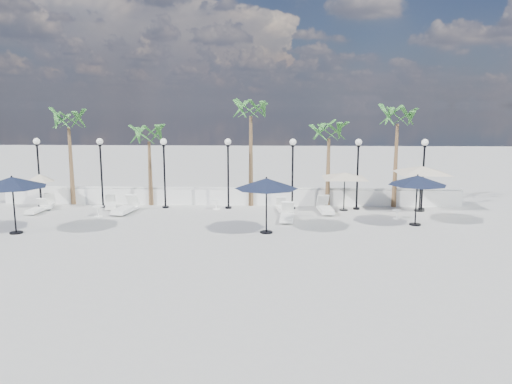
{
  "coord_description": "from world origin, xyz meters",
  "views": [
    {
      "loc": [
        2.56,
        -20.33,
        5.58
      ],
      "look_at": [
        1.65,
        3.17,
        1.5
      ],
      "focal_mm": 35.0,
      "sensor_mm": 36.0,
      "label": 1
    }
  ],
  "objects_px": {
    "lounger_3": "(126,208)",
    "lounger_4": "(282,207)",
    "lounger_2": "(48,204)",
    "parasol_cream_sq_a": "(345,173)",
    "lounger_0": "(111,205)",
    "parasol_navy_right": "(417,180)",
    "parasol_cream_sq_b": "(422,166)",
    "lounger_6": "(287,216)",
    "parasol_navy_left": "(12,182)",
    "parasol_navy_mid": "(266,184)",
    "parasol_cream_small": "(40,178)",
    "lounger_5": "(325,208)",
    "lounger_1": "(37,209)"
  },
  "relations": [
    {
      "from": "lounger_0",
      "to": "parasol_navy_right",
      "type": "bearing_deg",
      "value": -29.18
    },
    {
      "from": "lounger_4",
      "to": "parasol_navy_right",
      "type": "distance_m",
      "value": 7.17
    },
    {
      "from": "lounger_1",
      "to": "lounger_2",
      "type": "bearing_deg",
      "value": 92.74
    },
    {
      "from": "lounger_5",
      "to": "parasol_navy_left",
      "type": "bearing_deg",
      "value": -165.47
    },
    {
      "from": "lounger_3",
      "to": "parasol_cream_sq_b",
      "type": "distance_m",
      "value": 15.78
    },
    {
      "from": "lounger_5",
      "to": "lounger_6",
      "type": "distance_m",
      "value": 2.8
    },
    {
      "from": "parasol_navy_left",
      "to": "parasol_cream_sq_b",
      "type": "relative_size",
      "value": 0.56
    },
    {
      "from": "parasol_navy_right",
      "to": "parasol_cream_sq_b",
      "type": "relative_size",
      "value": 0.52
    },
    {
      "from": "lounger_6",
      "to": "parasol_cream_sq_a",
      "type": "distance_m",
      "value": 4.45
    },
    {
      "from": "parasol_navy_mid",
      "to": "parasol_cream_small",
      "type": "distance_m",
      "value": 13.47
    },
    {
      "from": "lounger_0",
      "to": "parasol_navy_left",
      "type": "relative_size",
      "value": 0.62
    },
    {
      "from": "lounger_2",
      "to": "parasol_cream_sq_a",
      "type": "xyz_separation_m",
      "value": [
        16.26,
        -0.02,
        1.83
      ]
    },
    {
      "from": "lounger_2",
      "to": "lounger_6",
      "type": "bearing_deg",
      "value": -27.62
    },
    {
      "from": "parasol_navy_left",
      "to": "parasol_navy_mid",
      "type": "relative_size",
      "value": 1.04
    },
    {
      "from": "lounger_3",
      "to": "parasol_navy_left",
      "type": "bearing_deg",
      "value": -119.93
    },
    {
      "from": "lounger_5",
      "to": "parasol_cream_small",
      "type": "height_order",
      "value": "parasol_cream_small"
    },
    {
      "from": "parasol_cream_small",
      "to": "lounger_5",
      "type": "bearing_deg",
      "value": -2.59
    },
    {
      "from": "lounger_0",
      "to": "lounger_6",
      "type": "xyz_separation_m",
      "value": [
        9.64,
        -2.62,
        0.03
      ]
    },
    {
      "from": "lounger_2",
      "to": "lounger_6",
      "type": "height_order",
      "value": "lounger_6"
    },
    {
      "from": "lounger_0",
      "to": "parasol_navy_mid",
      "type": "xyz_separation_m",
      "value": [
        8.67,
        -5.0,
        2.0
      ]
    },
    {
      "from": "parasol_navy_left",
      "to": "parasol_navy_mid",
      "type": "height_order",
      "value": "parasol_navy_left"
    },
    {
      "from": "parasol_navy_left",
      "to": "parasol_navy_right",
      "type": "xyz_separation_m",
      "value": [
        18.11,
        2.26,
        -0.15
      ]
    },
    {
      "from": "lounger_4",
      "to": "parasol_navy_left",
      "type": "xyz_separation_m",
      "value": [
        -11.85,
        -5.17,
        2.07
      ]
    },
    {
      "from": "parasol_navy_mid",
      "to": "parasol_cream_sq_b",
      "type": "height_order",
      "value": "parasol_cream_sq_b"
    },
    {
      "from": "lounger_4",
      "to": "parasol_navy_left",
      "type": "bearing_deg",
      "value": -162.96
    },
    {
      "from": "lounger_6",
      "to": "lounger_0",
      "type": "bearing_deg",
      "value": 168.89
    },
    {
      "from": "lounger_1",
      "to": "lounger_6",
      "type": "relative_size",
      "value": 0.81
    },
    {
      "from": "lounger_3",
      "to": "lounger_4",
      "type": "bearing_deg",
      "value": 15.99
    },
    {
      "from": "parasol_navy_right",
      "to": "parasol_navy_left",
      "type": "bearing_deg",
      "value": -172.89
    },
    {
      "from": "lounger_6",
      "to": "parasol_navy_left",
      "type": "bearing_deg",
      "value": -162.36
    },
    {
      "from": "lounger_3",
      "to": "parasol_navy_mid",
      "type": "xyz_separation_m",
      "value": [
        7.46,
        -3.8,
        1.95
      ]
    },
    {
      "from": "lounger_0",
      "to": "parasol_navy_right",
      "type": "xyz_separation_m",
      "value": [
        15.69,
        -3.27,
        1.92
      ]
    },
    {
      "from": "lounger_2",
      "to": "lounger_5",
      "type": "distance_m",
      "value": 15.21
    },
    {
      "from": "parasol_navy_right",
      "to": "parasol_cream_sq_b",
      "type": "bearing_deg",
      "value": 71.14
    },
    {
      "from": "parasol_cream_sq_a",
      "to": "lounger_0",
      "type": "bearing_deg",
      "value": 179.92
    },
    {
      "from": "lounger_6",
      "to": "parasol_cream_small",
      "type": "xyz_separation_m",
      "value": [
        -13.48,
        2.61,
        1.41
      ]
    },
    {
      "from": "lounger_0",
      "to": "lounger_3",
      "type": "distance_m",
      "value": 1.71
    },
    {
      "from": "parasol_navy_mid",
      "to": "parasol_cream_small",
      "type": "xyz_separation_m",
      "value": [
        -12.51,
        4.98,
        -0.56
      ]
    },
    {
      "from": "lounger_2",
      "to": "lounger_5",
      "type": "height_order",
      "value": "lounger_5"
    },
    {
      "from": "lounger_2",
      "to": "parasol_navy_right",
      "type": "bearing_deg",
      "value": -25.98
    },
    {
      "from": "lounger_3",
      "to": "lounger_4",
      "type": "distance_m",
      "value": 8.27
    },
    {
      "from": "parasol_navy_left",
      "to": "parasol_navy_mid",
      "type": "xyz_separation_m",
      "value": [
        11.08,
        0.52,
        -0.07
      ]
    },
    {
      "from": "lounger_0",
      "to": "parasol_navy_right",
      "type": "height_order",
      "value": "parasol_navy_right"
    },
    {
      "from": "lounger_3",
      "to": "parasol_cream_small",
      "type": "distance_m",
      "value": 5.37
    },
    {
      "from": "parasol_cream_sq_a",
      "to": "parasol_cream_sq_b",
      "type": "distance_m",
      "value": 4.05
    },
    {
      "from": "parasol_cream_sq_a",
      "to": "parasol_cream_sq_b",
      "type": "relative_size",
      "value": 0.87
    },
    {
      "from": "parasol_navy_left",
      "to": "lounger_0",
      "type": "bearing_deg",
      "value": 66.36
    },
    {
      "from": "lounger_4",
      "to": "parasol_navy_left",
      "type": "distance_m",
      "value": 13.09
    },
    {
      "from": "parasol_cream_sq_b",
      "to": "parasol_navy_mid",
      "type": "bearing_deg",
      "value": -148.52
    },
    {
      "from": "lounger_6",
      "to": "parasol_navy_right",
      "type": "bearing_deg",
      "value": -1.94
    }
  ]
}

